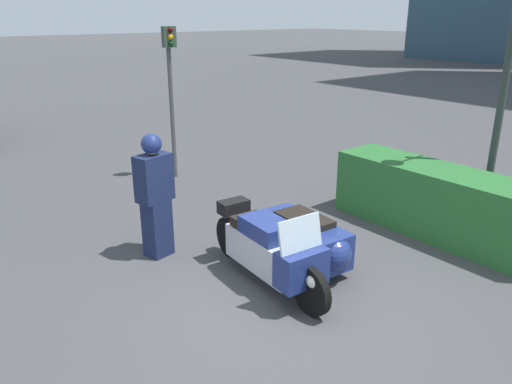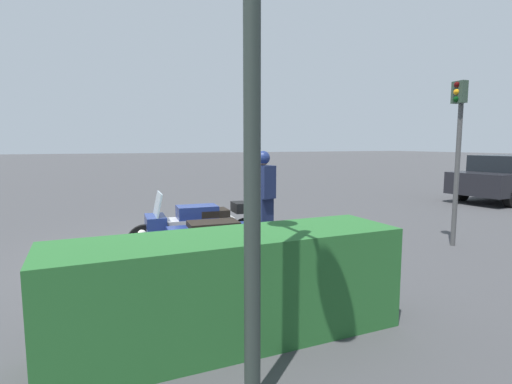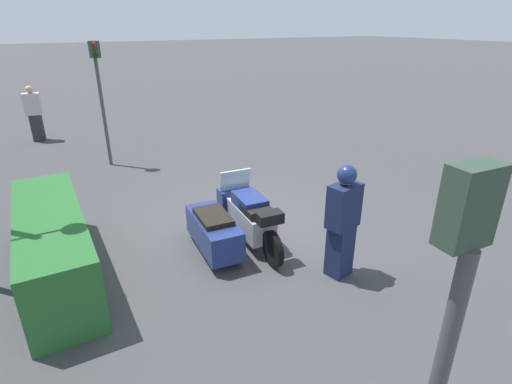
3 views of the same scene
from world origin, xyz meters
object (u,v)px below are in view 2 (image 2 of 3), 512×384
Objects in this scene: police_motorcycle at (199,234)px; traffic_light_far at (458,138)px; parked_car_background at (510,178)px; hedge_bush_curbside at (232,288)px; officer_rider at (263,192)px.

police_motorcycle is 5.08m from traffic_light_far.
police_motorcycle is 0.54× the size of parked_car_background.
hedge_bush_curbside is at bearing -161.48° from parked_car_background.
traffic_light_far is (-3.05, 2.06, 1.10)m from officer_rider.
police_motorcycle is 0.69× the size of hedge_bush_curbside.
officer_rider reaches higher than police_motorcycle.
traffic_light_far reaches higher than hedge_bush_curbside.
hedge_bush_curbside is 13.16m from parked_car_background.
officer_rider is 0.40× the size of parked_car_background.
hedge_bush_curbside is 5.67m from traffic_light_far.
officer_rider is 4.39m from hedge_bush_curbside.
officer_rider is at bearing -29.84° from traffic_light_far.
parked_car_background reaches higher than hedge_bush_curbside.
police_motorcycle is at bearing -99.18° from hedge_bush_curbside.
traffic_light_far reaches higher than police_motorcycle.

